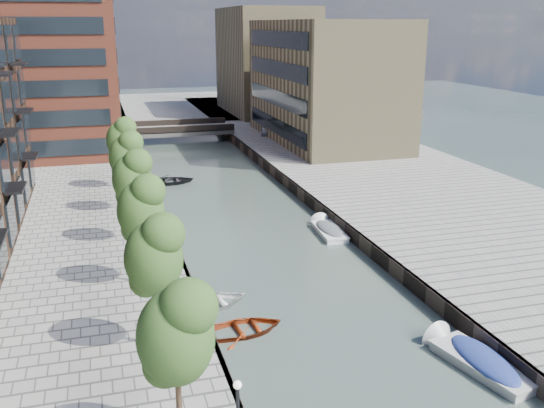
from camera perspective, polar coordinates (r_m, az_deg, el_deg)
name	(u,v)px	position (r m, az deg, el deg)	size (l,w,h in m)	color
water	(236,209)	(49.59, -3.43, -0.51)	(300.00, 300.00, 0.00)	#38473F
quay_right	(412,189)	(55.06, 13.02, 1.37)	(20.00, 140.00, 1.00)	gray
quay_wall_left	(160,210)	(48.53, -10.48, -0.53)	(0.25, 140.00, 1.00)	#332823
quay_wall_right	(306,198)	(51.07, 3.25, 0.59)	(0.25, 140.00, 1.00)	#332823
far_closure	(158,109)	(107.68, -10.67, 8.81)	(80.00, 40.00, 1.00)	gray
tower	(22,10)	(71.58, -22.51, 16.56)	(18.00, 18.00, 30.00)	brown
tan_block_near	(325,82)	(73.46, 4.99, 11.41)	(12.00, 25.00, 14.00)	#95855B
tan_block_far	(266,61)	(98.03, -0.59, 13.34)	(12.00, 20.00, 16.00)	#95855B
bridge	(180,130)	(80.03, -8.61, 6.94)	(13.00, 6.00, 1.30)	gray
tree_1	(175,331)	(19.67, -9.08, -11.68)	(2.50, 2.50, 5.95)	#382619
tree_2	(153,253)	(26.03, -11.09, -4.54)	(2.50, 2.50, 5.95)	#382619
tree_3	(140,207)	(32.65, -12.28, -0.25)	(2.50, 2.50, 5.95)	#382619
tree_4	(132,176)	(39.40, -13.06, 2.59)	(2.50, 2.50, 5.95)	#382619
tree_5	(126,154)	(46.23, -13.62, 4.59)	(2.50, 2.50, 5.95)	#382619
tree_6	(121,138)	(53.10, -14.03, 6.07)	(2.50, 2.50, 5.95)	#382619
lamp_1	(169,243)	(32.36, -9.65, -3.60)	(0.24, 0.24, 4.12)	black
lamp_2	(144,173)	(47.66, -11.98, 2.83)	(0.24, 0.24, 4.12)	black
sloop_2	(244,332)	(30.47, -2.63, -11.96)	(2.88, 4.03, 0.83)	maroon
sloop_3	(209,307)	(33.03, -5.91, -9.65)	(3.17, 4.44, 0.92)	white
sloop_4	(169,183)	(58.40, -9.67, 1.92)	(3.39, 4.75, 0.98)	#252427
motorboat_3	(475,359)	(29.25, 18.55, -13.71)	(3.01, 5.70, 1.81)	silver
motorboat_4	(328,230)	(44.22, 5.26, -2.43)	(2.00, 4.85, 1.58)	white
car	(267,130)	(77.56, -0.52, 6.96)	(1.36, 3.38, 1.15)	silver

